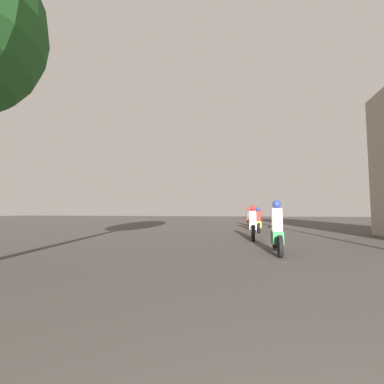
{
  "coord_description": "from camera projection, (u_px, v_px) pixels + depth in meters",
  "views": [
    {
      "loc": [
        -0.83,
        0.12,
        1.27
      ],
      "look_at": [
        -4.39,
        17.77,
        2.59
      ],
      "focal_mm": 24.0,
      "sensor_mm": 36.0,
      "label": 1
    }
  ],
  "objects": [
    {
      "name": "motorcycle_red",
      "position": [
        248.0,
        218.0,
        21.96
      ],
      "size": [
        0.6,
        1.89,
        1.54
      ],
      "rotation": [
        0.0,
        0.0,
        -0.06
      ],
      "color": "black",
      "rests_on": "ground_plane"
    },
    {
      "name": "motorcycle_white",
      "position": [
        253.0,
        226.0,
        11.3
      ],
      "size": [
        0.6,
        1.94,
        1.5
      ],
      "rotation": [
        0.0,
        0.0,
        0.1
      ],
      "color": "black",
      "rests_on": "ground_plane"
    },
    {
      "name": "motorcycle_green",
      "position": [
        277.0,
        232.0,
        7.6
      ],
      "size": [
        0.6,
        1.86,
        1.58
      ],
      "rotation": [
        0.0,
        0.0,
        0.13
      ],
      "color": "black",
      "rests_on": "ground_plane"
    },
    {
      "name": "motorcycle_orange",
      "position": [
        251.0,
        220.0,
        17.81
      ],
      "size": [
        0.6,
        1.85,
        1.53
      ],
      "rotation": [
        0.0,
        0.0,
        -0.1
      ],
      "color": "black",
      "rests_on": "ground_plane"
    },
    {
      "name": "motorcycle_yellow",
      "position": [
        258.0,
        222.0,
        15.3
      ],
      "size": [
        0.6,
        1.94,
        1.49
      ],
      "rotation": [
        0.0,
        0.0,
        0.11
      ],
      "color": "black",
      "rests_on": "ground_plane"
    }
  ]
}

